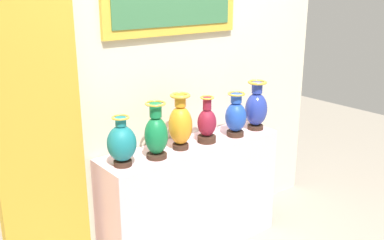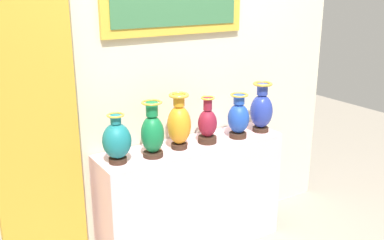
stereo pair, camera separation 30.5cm
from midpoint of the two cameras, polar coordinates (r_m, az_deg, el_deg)
display_shelf at (r=3.28m, az=-2.71°, el=-10.00°), size 1.38×0.36×0.84m
back_wall at (r=3.15m, az=-5.56°, el=8.03°), size 2.89×0.14×2.80m
curtain_gold at (r=2.67m, az=-22.67°, el=0.73°), size 0.51×0.08×2.44m
vase_teal at (r=2.76m, az=-12.19°, el=-3.02°), size 0.18×0.18×0.32m
vase_emerald at (r=2.84m, az=-7.73°, el=-1.86°), size 0.15×0.15×0.37m
vase_amber at (r=2.97m, az=-4.45°, el=-0.53°), size 0.16×0.16×0.39m
vase_burgundy at (r=3.10m, az=-0.88°, el=-0.52°), size 0.13×0.13×0.33m
vase_sapphire at (r=3.23m, az=2.97°, el=0.41°), size 0.16×0.16×0.33m
vase_cobalt at (r=3.38m, az=5.74°, el=1.56°), size 0.17×0.17×0.38m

